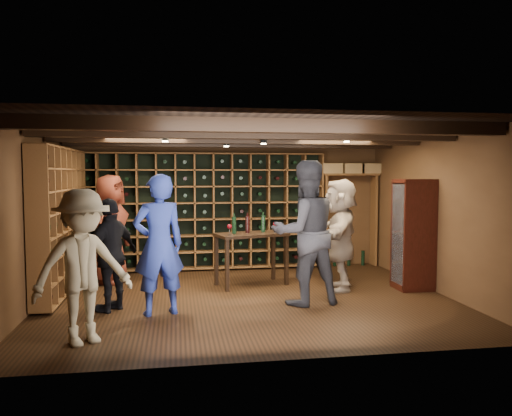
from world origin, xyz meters
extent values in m
plane|color=black|center=(0.00, 0.00, 0.00)|extent=(6.00, 6.00, 0.00)
plane|color=#55351D|center=(0.00, 2.50, 1.25)|extent=(6.00, 0.00, 6.00)
plane|color=#55351D|center=(0.00, -2.50, 1.25)|extent=(6.00, 0.00, 6.00)
plane|color=#55351D|center=(-3.00, 0.00, 1.25)|extent=(0.00, 5.00, 5.00)
plane|color=#55351D|center=(3.00, 0.00, 1.25)|extent=(0.00, 5.00, 5.00)
plane|color=black|center=(0.00, 0.00, 2.50)|extent=(6.00, 6.00, 0.00)
cube|color=black|center=(0.00, -1.60, 2.42)|extent=(5.90, 0.18, 0.16)
cube|color=black|center=(0.00, -0.50, 2.42)|extent=(5.90, 0.18, 0.16)
cube|color=black|center=(0.00, 0.60, 2.42)|extent=(5.90, 0.18, 0.16)
cube|color=black|center=(0.00, 1.70, 2.42)|extent=(5.90, 0.18, 0.16)
cylinder|color=black|center=(-1.20, 0.00, 2.39)|extent=(0.10, 0.10, 0.10)
cylinder|color=black|center=(0.30, 0.40, 2.39)|extent=(0.10, 0.10, 0.10)
cylinder|color=black|center=(1.40, -0.30, 2.39)|extent=(0.10, 0.10, 0.10)
cylinder|color=black|center=(-0.20, 1.20, 2.39)|extent=(0.10, 0.10, 0.10)
cube|color=brown|center=(-0.52, 2.33, 1.15)|extent=(4.65, 0.30, 2.20)
cube|color=black|center=(-0.52, 2.33, 1.15)|extent=(4.56, 0.02, 2.16)
cube|color=brown|center=(-2.83, 0.82, 1.15)|extent=(0.30, 2.65, 2.20)
cube|color=black|center=(-2.83, 0.82, 1.15)|extent=(0.29, 0.02, 2.16)
cube|color=brown|center=(2.40, 2.32, 1.85)|extent=(1.15, 0.32, 0.04)
cube|color=brown|center=(2.92, 2.32, 0.93)|extent=(0.05, 0.28, 1.85)
cube|color=brown|center=(1.88, 2.32, 0.93)|extent=(0.05, 0.28, 1.85)
cube|color=tan|center=(2.00, 2.32, 1.97)|extent=(0.40, 0.30, 0.20)
cube|color=tan|center=(2.45, 2.32, 1.97)|extent=(0.40, 0.30, 0.20)
cube|color=tan|center=(2.80, 2.32, 1.97)|extent=(0.40, 0.30, 0.20)
cube|color=black|center=(2.72, 0.20, 0.05)|extent=(0.55, 0.50, 0.10)
cube|color=black|center=(2.72, 0.20, 0.90)|extent=(0.55, 0.50, 1.70)
cube|color=white|center=(2.46, 0.20, 0.90)|extent=(0.01, 0.46, 1.60)
cube|color=black|center=(2.72, 0.20, 0.90)|extent=(0.50, 0.44, 0.02)
sphere|color=#59260C|center=(2.70, 0.20, 1.00)|extent=(0.18, 0.18, 0.18)
imported|color=navy|center=(-1.29, -0.64, 0.93)|extent=(0.78, 0.62, 1.86)
imported|color=black|center=(0.76, -0.42, 1.03)|extent=(1.12, 0.94, 2.06)
imported|color=maroon|center=(-2.17, 1.46, 0.92)|extent=(0.85, 1.04, 1.85)
imported|color=black|center=(-1.93, -0.35, 0.77)|extent=(0.84, 0.95, 1.54)
imported|color=gray|center=(-2.07, -1.66, 0.85)|extent=(1.27, 1.10, 1.71)
imported|color=gray|center=(1.56, 0.39, 0.89)|extent=(1.01, 1.74, 1.79)
cube|color=black|center=(0.18, 0.88, 0.86)|extent=(1.28, 0.88, 0.05)
cube|color=black|center=(-0.27, 0.50, 0.42)|extent=(0.07, 0.07, 0.84)
cube|color=black|center=(0.76, 0.79, 0.42)|extent=(0.07, 0.07, 0.84)
cube|color=black|center=(-0.40, 0.97, 0.42)|extent=(0.07, 0.07, 0.84)
cube|color=black|center=(0.63, 1.26, 0.42)|extent=(0.07, 0.07, 0.84)
cylinder|color=black|center=(-0.11, 0.85, 1.02)|extent=(0.07, 0.07, 0.28)
cylinder|color=black|center=(0.12, 0.91, 1.02)|extent=(0.07, 0.07, 0.28)
cylinder|color=black|center=(0.40, 0.99, 1.02)|extent=(0.07, 0.07, 0.28)
camera|label=1|loc=(-1.05, -7.28, 1.88)|focal=35.00mm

